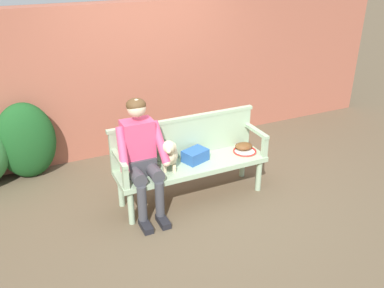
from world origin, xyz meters
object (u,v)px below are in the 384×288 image
Objects in this scene: garden_bench at (192,168)px; dog_on_bench at (169,154)px; baseball_glove at (244,146)px; sports_bag at (195,155)px; tennis_racket at (244,150)px; person_seated at (141,153)px.

garden_bench is 4.43× the size of dog_on_bench.
sports_bag reaches higher than baseball_glove.
baseball_glove is (0.02, 0.03, 0.04)m from tennis_racket.
garden_bench is at bearing -178.31° from tennis_racket.
garden_bench is at bearing 6.26° from dog_on_bench.
dog_on_bench is at bearing -176.98° from tennis_racket.
person_seated is at bearing 176.71° from dog_on_bench.
dog_on_bench is at bearing -168.40° from sports_bag.
baseball_glove is at bearing 59.79° from tennis_racket.
garden_bench is 8.16× the size of baseball_glove.
garden_bench is 0.15m from sports_bag.
baseball_glove is (1.03, 0.09, -0.16)m from dog_on_bench.
baseball_glove is at bearing 1.12° from sports_bag.
tennis_racket is 0.66m from sports_bag.
person_seated is (-0.62, -0.01, 0.33)m from garden_bench.
sports_bag is at bearing 4.60° from person_seated.
tennis_racket is at bearing -107.87° from baseball_glove.
tennis_racket is (1.33, 0.03, -0.26)m from person_seated.
person_seated is 1.36m from tennis_racket.
person_seated reaches higher than garden_bench.
tennis_racket is 2.04× the size of sports_bag.
person_seated reaches higher than sports_bag.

